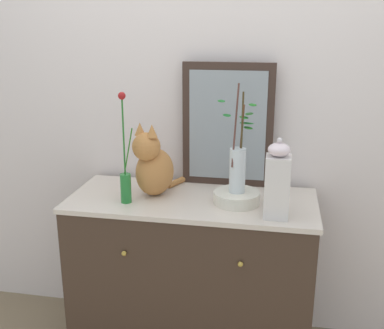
# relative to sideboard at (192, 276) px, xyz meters

# --- Properties ---
(wall_back) EXTENTS (4.40, 0.08, 2.60)m
(wall_back) POSITION_rel_sideboard_xyz_m (0.00, 0.35, 0.85)
(wall_back) COLOR silver
(wall_back) RESTS_ON ground_plane
(sideboard) EXTENTS (1.25, 0.56, 0.89)m
(sideboard) POSITION_rel_sideboard_xyz_m (0.00, 0.00, 0.00)
(sideboard) COLOR #3B2A20
(sideboard) RESTS_ON ground_plane
(mirror_leaning) EXTENTS (0.49, 0.03, 0.66)m
(mirror_leaning) POSITION_rel_sideboard_xyz_m (0.15, 0.25, 0.78)
(mirror_leaning) COLOR #382720
(mirror_leaning) RESTS_ON sideboard
(cat_sitting) EXTENTS (0.27, 0.43, 0.39)m
(cat_sitting) POSITION_rel_sideboard_xyz_m (-0.20, 0.01, 0.60)
(cat_sitting) COLOR #B7763D
(cat_sitting) RESTS_ON sideboard
(vase_slim_green) EXTENTS (0.07, 0.05, 0.55)m
(vase_slim_green) POSITION_rel_sideboard_xyz_m (-0.31, -0.11, 0.58)
(vase_slim_green) COLOR #247631
(vase_slim_green) RESTS_ON sideboard
(bowl_porcelain) EXTENTS (0.23, 0.23, 0.06)m
(bowl_porcelain) POSITION_rel_sideboard_xyz_m (0.23, -0.02, 0.47)
(bowl_porcelain) COLOR silver
(bowl_porcelain) RESTS_ON sideboard
(vase_glass_clear) EXTENTS (0.20, 0.10, 0.53)m
(vase_glass_clear) POSITION_rel_sideboard_xyz_m (0.23, -0.02, 0.64)
(vase_glass_clear) COLOR silver
(vase_glass_clear) RESTS_ON bowl_porcelain
(jar_lidded_porcelain) EXTENTS (0.11, 0.11, 0.37)m
(jar_lidded_porcelain) POSITION_rel_sideboard_xyz_m (0.42, -0.16, 0.61)
(jar_lidded_porcelain) COLOR silver
(jar_lidded_porcelain) RESTS_ON sideboard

